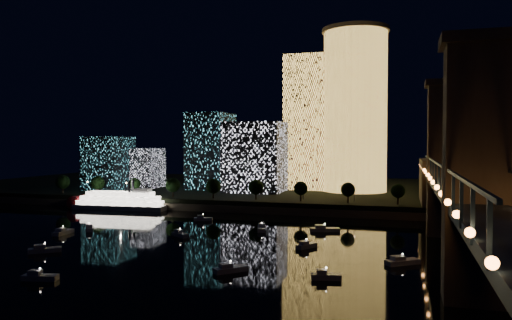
{
  "coord_description": "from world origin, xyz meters",
  "views": [
    {
      "loc": [
        52.23,
        -120.95,
        30.03
      ],
      "look_at": [
        -0.12,
        55.0,
        23.61
      ],
      "focal_mm": 35.0,
      "sensor_mm": 36.0,
      "label": 1
    }
  ],
  "objects_px": {
    "tower_rectangular": "(307,123)",
    "truss_bridge": "(461,202)",
    "tower_cylindrical": "(355,110)",
    "riverboat": "(116,201)"
  },
  "relations": [
    {
      "from": "riverboat",
      "to": "truss_bridge",
      "type": "bearing_deg",
      "value": -27.58
    },
    {
      "from": "tower_rectangular",
      "to": "riverboat",
      "type": "relative_size",
      "value": 1.54
    },
    {
      "from": "truss_bridge",
      "to": "riverboat",
      "type": "height_order",
      "value": "truss_bridge"
    },
    {
      "from": "tower_cylindrical",
      "to": "truss_bridge",
      "type": "relative_size",
      "value": 0.31
    },
    {
      "from": "tower_cylindrical",
      "to": "riverboat",
      "type": "distance_m",
      "value": 126.2
    },
    {
      "from": "tower_rectangular",
      "to": "riverboat",
      "type": "distance_m",
      "value": 108.84
    },
    {
      "from": "tower_cylindrical",
      "to": "truss_bridge",
      "type": "height_order",
      "value": "tower_cylindrical"
    },
    {
      "from": "tower_rectangular",
      "to": "tower_cylindrical",
      "type": "bearing_deg",
      "value": -14.46
    },
    {
      "from": "tower_rectangular",
      "to": "truss_bridge",
      "type": "bearing_deg",
      "value": -66.1
    },
    {
      "from": "tower_cylindrical",
      "to": "tower_rectangular",
      "type": "bearing_deg",
      "value": 165.54
    }
  ]
}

